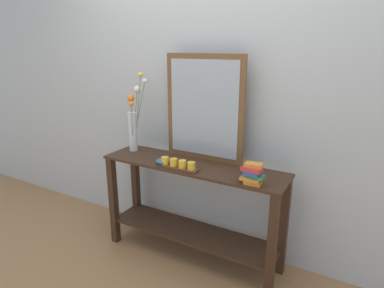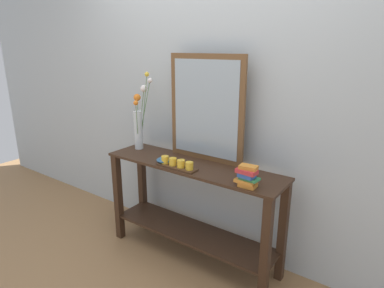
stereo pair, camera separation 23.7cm
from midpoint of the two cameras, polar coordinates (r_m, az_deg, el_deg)
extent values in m
cube|color=#997047|center=(2.80, -2.57, -19.07)|extent=(7.00, 6.00, 0.02)
cube|color=#B2BCC1|center=(2.55, 0.75, 10.50)|extent=(6.40, 0.08, 2.70)
cube|color=#382316|center=(2.42, -2.80, -3.84)|extent=(1.42, 0.37, 0.02)
cube|color=#382316|center=(2.68, -2.63, -15.22)|extent=(1.36, 0.33, 0.02)
cube|color=#382316|center=(2.87, -15.92, -9.61)|extent=(0.06, 0.06, 0.77)
cube|color=#382316|center=(2.23, 10.70, -17.54)|extent=(0.06, 0.06, 0.77)
cube|color=#382316|center=(3.06, -11.99, -7.60)|extent=(0.06, 0.06, 0.77)
cube|color=#382316|center=(2.47, 13.05, -14.00)|extent=(0.06, 0.06, 0.77)
cube|color=brown|center=(2.44, -0.63, 6.22)|extent=(0.63, 0.03, 0.79)
cube|color=#9EADB7|center=(2.42, -0.80, 6.16)|extent=(0.55, 0.00, 0.71)
cylinder|color=silver|center=(2.76, -12.76, 2.10)|extent=(0.07, 0.07, 0.32)
cylinder|color=#4C753D|center=(2.77, -12.83, 3.46)|extent=(0.05, 0.06, 0.41)
sphere|color=orange|center=(2.77, -13.12, 7.76)|extent=(0.06, 0.06, 0.06)
cylinder|color=#4C753D|center=(2.70, -12.92, 2.91)|extent=(0.08, 0.09, 0.39)
sphere|color=orange|center=(2.60, -13.18, 6.82)|extent=(0.04, 0.04, 0.04)
cylinder|color=#4C753D|center=(2.72, -11.83, 4.88)|extent=(0.12, 0.06, 0.56)
sphere|color=silver|center=(2.65, -10.85, 10.79)|extent=(0.04, 0.04, 0.04)
cylinder|color=#4C753D|center=(2.79, -12.37, 4.30)|extent=(0.01, 0.11, 0.48)
sphere|color=silver|center=(2.78, -12.00, 9.33)|extent=(0.06, 0.06, 0.06)
cylinder|color=#4C753D|center=(2.76, -11.89, 5.50)|extent=(0.01, 0.11, 0.60)
sphere|color=yellow|center=(2.76, -11.52, 11.79)|extent=(0.04, 0.04, 0.04)
cube|color=#472D1C|center=(2.35, -5.36, -4.17)|extent=(0.32, 0.09, 0.01)
cylinder|color=gold|center=(2.40, -7.57, -2.94)|extent=(0.06, 0.06, 0.05)
cylinder|color=gold|center=(2.36, -6.13, -3.25)|extent=(0.06, 0.06, 0.05)
cylinder|color=gold|center=(2.32, -4.63, -3.57)|extent=(0.06, 0.06, 0.05)
cylinder|color=gold|center=(2.28, -3.09, -3.89)|extent=(0.06, 0.06, 0.05)
cylinder|color=#2D5B84|center=(2.44, -7.73, -3.48)|extent=(0.05, 0.05, 0.01)
ellipsoid|color=#2D5B84|center=(2.43, -7.75, -2.99)|extent=(0.12, 0.12, 0.04)
cube|color=orange|center=(2.09, 7.45, -6.73)|extent=(0.11, 0.08, 0.03)
cube|color=orange|center=(2.09, 7.08, -6.08)|extent=(0.13, 0.09, 0.02)
cube|color=#388E56|center=(2.08, 7.72, -5.64)|extent=(0.12, 0.08, 0.02)
cube|color=#2D519E|center=(2.07, 7.25, -5.14)|extent=(0.10, 0.08, 0.03)
cube|color=#C63338|center=(2.06, 7.24, -4.45)|extent=(0.13, 0.08, 0.03)
cube|color=orange|center=(2.06, 7.52, -3.74)|extent=(0.12, 0.08, 0.02)
camera|label=1|loc=(0.12, -92.86, -0.86)|focal=30.48mm
camera|label=2|loc=(0.12, 87.14, 0.86)|focal=30.48mm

